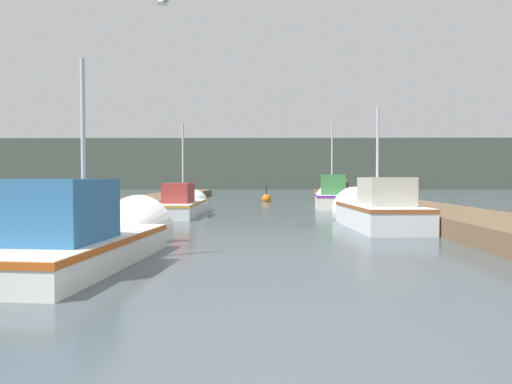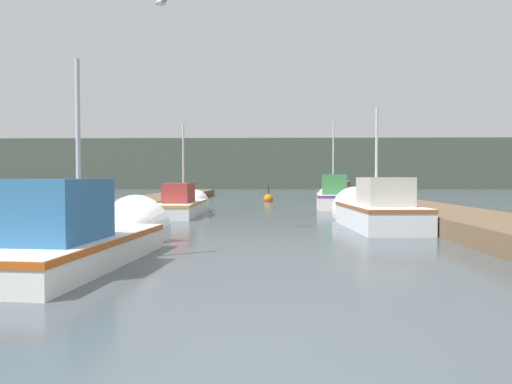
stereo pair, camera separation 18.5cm
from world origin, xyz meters
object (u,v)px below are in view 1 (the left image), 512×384
Objects in this scene: fishing_boat_1 at (374,210)px; fishing_boat_2 at (184,204)px; channel_buoy at (266,199)px; fishing_boat_3 at (331,197)px; seagull_lead at (163,3)px; mooring_piling_1 at (346,192)px; fishing_boat_0 at (89,236)px; mooring_piling_0 at (364,200)px.

fishing_boat_2 is at bearing 142.47° from fishing_boat_1.
fishing_boat_2 is 10.45m from channel_buoy.
seagull_lead is (-5.98, -10.95, 5.42)m from fishing_boat_3.
fishing_boat_2 is 4.53× the size of mooring_piling_1.
fishing_boat_2 reaches higher than channel_buoy.
fishing_boat_1 is 0.85× the size of fishing_boat_2.
fishing_boat_1 is 4.64× the size of channel_buoy.
fishing_boat_0 is at bearing -140.39° from fishing_boat_1.
fishing_boat_3 reaches higher than mooring_piling_1.
fishing_boat_2 is 5.43× the size of channel_buoy.
channel_buoy is (-4.37, 7.44, -0.31)m from mooring_piling_0.
fishing_boat_3 is 3.75× the size of mooring_piling_1.
fishing_boat_2 is at bearing 95.71° from fishing_boat_0.
mooring_piling_1 is 1.20× the size of channel_buoy.
mooring_piling_0 is 1.96× the size of seagull_lead.
fishing_boat_0 is at bearing -108.40° from fishing_boat_3.
mooring_piling_1 is 2.72× the size of seagull_lead.
mooring_piling_1 is (1.25, 11.50, 0.17)m from fishing_boat_1.
seagull_lead is (-2.81, -16.62, 5.76)m from channel_buoy.
fishing_boat_0 is 1.07× the size of fishing_boat_3.
fishing_boat_0 is at bearing -120.94° from mooring_piling_0.
fishing_boat_0 is 10.90× the size of seagull_lead.
mooring_piling_0 is at bearing -89.96° from mooring_piling_1.
fishing_boat_0 is 4.81× the size of channel_buoy.
mooring_piling_1 is (-0.00, 4.46, 0.18)m from mooring_piling_0.
fishing_boat_2 is 1.21× the size of fishing_boat_3.
fishing_boat_1 is at bearing -100.06° from mooring_piling_0.
channel_buoy is 17.81m from seagull_lead.
fishing_boat_0 is at bearing -113.99° from mooring_piling_1.
mooring_piling_0 is at bearing 77.45° from fishing_boat_1.
fishing_boat_3 is 4.50× the size of channel_buoy.
fishing_boat_1 is at bearing 47.23° from fishing_boat_0.
mooring_piling_1 is at bearing 90.04° from mooring_piling_0.
seagull_lead is at bearing -128.03° from mooring_piling_0.
fishing_boat_0 is 20.60m from channel_buoy.
mooring_piling_0 is at bearing -80.56° from seagull_lead.
fishing_boat_3 reaches higher than fishing_boat_2.
seagull_lead is at bearing -113.05° from fishing_boat_3.
fishing_boat_0 reaches higher than mooring_piling_1.
fishing_boat_3 is 10.22× the size of seagull_lead.
fishing_boat_2 is 7.84m from fishing_boat_3.
mooring_piling_1 is (1.20, 2.69, 0.16)m from fishing_boat_3.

